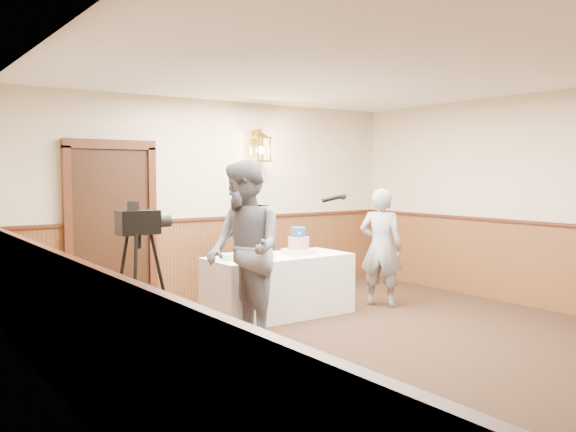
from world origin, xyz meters
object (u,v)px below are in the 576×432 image
Objects in this scene: display_table at (279,286)px; sheet_cake_yellow at (259,256)px; tv_camera_rig at (139,301)px; interviewer at (244,250)px; assistant_p at (247,248)px; baker at (381,247)px; tiered_cake at (299,244)px; sheet_cake_green at (235,256)px.

sheet_cake_yellow is (-0.33, -0.07, 0.41)m from display_table.
interviewer is at bearing 16.53° from tv_camera_rig.
tv_camera_rig is (-1.30, -0.38, -0.31)m from interviewer.
sheet_cake_yellow is at bearing 145.26° from interviewer.
baker is at bearing 138.94° from assistant_p.
assistant_p is at bearing 102.76° from tiered_cake.
display_table is 2.49m from tv_camera_rig.
tiered_cake reaches higher than display_table.
tiered_cake is 0.90m from sheet_cake_green.
tiered_cake is at bearing 23.14° from tv_camera_rig.
interviewer is at bearing -132.90° from sheet_cake_yellow.
baker is (2.36, 0.41, -0.17)m from interviewer.
interviewer is at bearing -113.07° from sheet_cake_green.
assistant_p is (-0.20, 0.90, -0.13)m from tiered_cake.
sheet_cake_green is (-0.61, 0.03, 0.41)m from display_table.
assistant_p is (-1.36, 1.18, -0.03)m from baker.
baker is 1.04× the size of assistant_p.
interviewer is at bearing -142.37° from display_table.
sheet_cake_yellow is at bearing 49.56° from baker.
sheet_cake_yellow is 1.02m from assistant_p.
sheet_cake_green is at bearing 50.79° from assistant_p.
interviewer reaches higher than tv_camera_rig.
baker reaches higher than tiered_cake.
baker reaches higher than assistant_p.
sheet_cake_green is (-0.28, 0.10, 0.00)m from sheet_cake_yellow.
tiered_cake reaches higher than sheet_cake_yellow.
interviewer reaches higher than baker.
interviewer is 1.33× the size of tv_camera_rig.
tv_camera_rig is (-2.22, -1.09, 0.27)m from display_table.
tv_camera_rig is at bearing -65.46° from interviewer.
baker is at bearing -13.39° from tiered_cake.
assistant_p reaches higher than sheet_cake_green.
sheet_cake_green reaches higher than display_table.
tiered_cake is 0.23× the size of baker.
interviewer reaches higher than sheet_cake_yellow.
interviewer is 1.39m from tv_camera_rig.
tiered_cake is 0.23× the size of assistant_p.
baker is (2.04, -0.34, -0.00)m from sheet_cake_green.
sheet_cake_yellow is 0.89m from interviewer.
tiered_cake is 0.25× the size of tv_camera_rig.
display_table is 0.58m from tiered_cake.
interviewer reaches higher than assistant_p.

